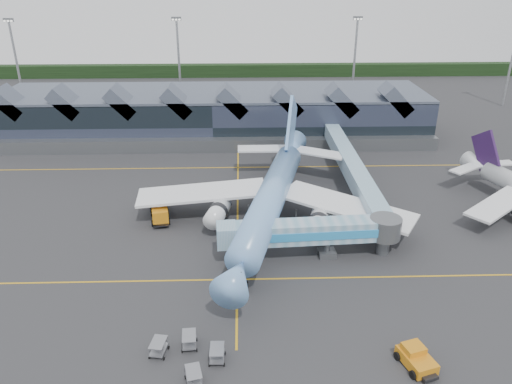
{
  "coord_description": "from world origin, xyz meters",
  "views": [
    {
      "loc": [
        0.78,
        -57.74,
        34.28
      ],
      "look_at": [
        2.68,
        6.09,
        5.0
      ],
      "focal_mm": 35.0,
      "sensor_mm": 36.0,
      "label": 1
    }
  ],
  "objects_px": {
    "main_airliner": "(273,194)",
    "pushback_tug": "(416,358)",
    "jet_bridge": "(321,232)",
    "fuel_truck": "(159,206)"
  },
  "relations": [
    {
      "from": "main_airliner",
      "to": "pushback_tug",
      "type": "xyz_separation_m",
      "value": [
        11.73,
        -29.04,
        -3.59
      ]
    },
    {
      "from": "main_airliner",
      "to": "pushback_tug",
      "type": "bearing_deg",
      "value": -54.09
    },
    {
      "from": "main_airliner",
      "to": "jet_bridge",
      "type": "distance_m",
      "value": 11.19
    },
    {
      "from": "jet_bridge",
      "to": "pushback_tug",
      "type": "bearing_deg",
      "value": -75.77
    },
    {
      "from": "main_airliner",
      "to": "pushback_tug",
      "type": "relative_size",
      "value": 10.01
    },
    {
      "from": "jet_bridge",
      "to": "pushback_tug",
      "type": "relative_size",
      "value": 5.06
    },
    {
      "from": "main_airliner",
      "to": "jet_bridge",
      "type": "bearing_deg",
      "value": -46.7
    },
    {
      "from": "jet_bridge",
      "to": "fuel_truck",
      "type": "height_order",
      "value": "jet_bridge"
    },
    {
      "from": "main_airliner",
      "to": "jet_bridge",
      "type": "relative_size",
      "value": 1.98
    },
    {
      "from": "jet_bridge",
      "to": "pushback_tug",
      "type": "height_order",
      "value": "jet_bridge"
    }
  ]
}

